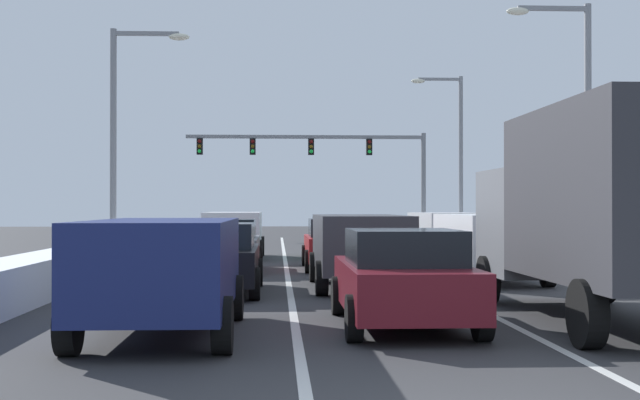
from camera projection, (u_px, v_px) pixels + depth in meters
The scene contains 21 objects.
ground_plane at pixel (348, 273), 24.55m from camera, with size 120.00×120.00×0.00m, color #333335.
lane_stripe_between_right_lane_and_center_lane at pixel (388, 263), 29.06m from camera, with size 0.14×48.78×0.01m, color silver.
lane_stripe_between_center_lane_and_left_lane at pixel (286, 263), 28.89m from camera, with size 0.14×48.78×0.01m, color silver.
snow_bank_right_shoulder at pixel (546, 249), 29.32m from camera, with size 1.92×48.78×0.91m, color white.
snow_bank_left_shoulder at pixel (123, 251), 28.64m from camera, with size 1.24×48.78×0.83m, color white.
box_truck_right_lane_nearest at pixel (603, 204), 13.96m from camera, with size 2.53×7.20×3.36m.
suv_white_right_lane_second at pixel (490, 241), 21.96m from camera, with size 2.16×4.90×1.67m.
suv_silver_right_lane_third at pixel (448, 233), 28.89m from camera, with size 2.16×4.90×1.67m.
sedan_tan_right_lane_fourth at pixel (416, 235), 34.94m from camera, with size 2.00×4.50×1.51m.
sedan_maroon_center_lane_nearest at pixel (403, 278), 13.59m from camera, with size 2.00×4.50×1.51m.
suv_charcoal_center_lane_second at pixel (360, 244), 20.10m from camera, with size 2.16×4.90×1.67m.
sedan_red_center_lane_third at pixel (337, 244), 26.20m from camera, with size 2.00×4.50×1.51m.
sedan_green_center_lane_fourth at pixel (336, 237), 31.90m from camera, with size 2.00×4.50×1.51m.
suv_navy_left_lane_nearest at pixel (163, 265), 12.67m from camera, with size 2.16×4.90×1.67m.
sedan_black_left_lane_second at pixel (215, 258), 18.94m from camera, with size 2.00×4.50×1.51m.
sedan_gray_left_lane_third at pixel (227, 245), 25.21m from camera, with size 2.00×4.50×1.51m.
suv_white_left_lane_fourth at pixel (234, 230), 31.80m from camera, with size 2.16×4.90×1.67m.
traffic_light_gantry at pixel (334, 155), 51.21m from camera, with size 14.00×0.47×6.20m.
street_lamp_right_mid at pixel (576, 109), 27.16m from camera, with size 2.66×0.36×8.15m.
street_lamp_right_far at pixel (454, 144), 44.86m from camera, with size 2.66×0.36×8.55m.
street_lamp_left_mid at pixel (124, 122), 29.57m from camera, with size 2.66×0.36×7.87m.
Camera 1 is at (-1.98, -6.75, 1.86)m, focal length 49.34 mm.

